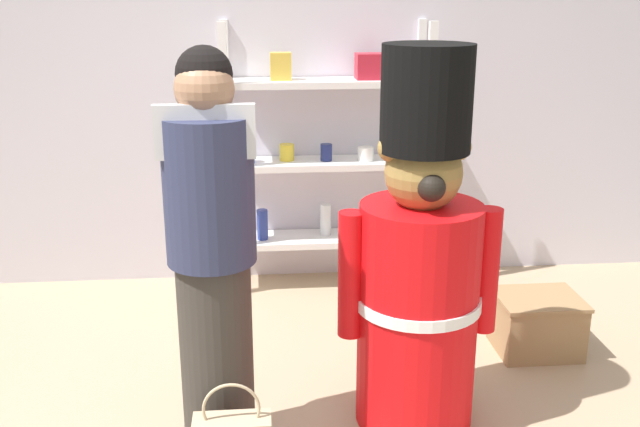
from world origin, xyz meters
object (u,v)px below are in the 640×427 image
person_shopper (212,254)px  display_crate (537,324)px  merchandise_shelf (327,156)px  teddy_bear_guard (419,271)px

person_shopper → display_crate: size_ratio=3.81×
display_crate → merchandise_shelf: bearing=134.4°
person_shopper → teddy_bear_guard: bearing=9.1°
teddy_bear_guard → display_crate: size_ratio=3.79×
teddy_bear_guard → display_crate: (0.78, 0.57, -0.55)m
teddy_bear_guard → person_shopper: size_ratio=0.99×
teddy_bear_guard → merchandise_shelf: bearing=98.4°
teddy_bear_guard → person_shopper: 0.88m
person_shopper → display_crate: (1.64, 0.70, -0.71)m
merchandise_shelf → display_crate: bearing=-45.6°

